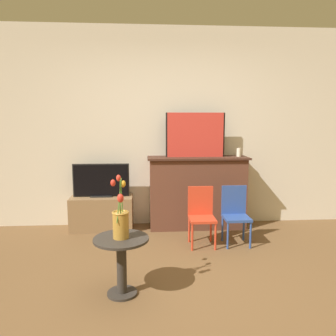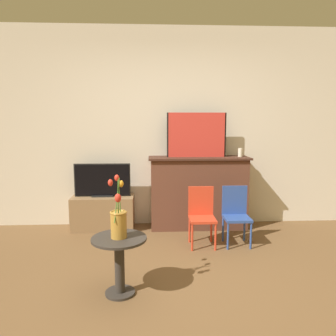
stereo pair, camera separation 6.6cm
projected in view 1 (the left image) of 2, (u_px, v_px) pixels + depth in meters
ground_plane at (184, 303)px, 2.61m from camera, size 14.00×14.00×0.00m
wall_back at (167, 128)px, 4.52m from camera, size 8.00×0.06×2.70m
fireplace_mantel at (197, 191)px, 4.45m from camera, size 1.34×0.43×0.97m
painting at (195, 135)px, 4.34m from camera, size 0.79×0.03×0.59m
mantel_candle at (239, 152)px, 4.41m from camera, size 0.06×0.06×0.11m
tv_stand at (102, 213)px, 4.38m from camera, size 0.82×0.38×0.45m
tv_monitor at (101, 181)px, 4.33m from camera, size 0.74×0.12×0.44m
chair_red at (201, 213)px, 3.82m from camera, size 0.30×0.30×0.68m
chair_blue at (235, 212)px, 3.86m from camera, size 0.30×0.30×0.68m
side_table at (122, 258)px, 2.70m from camera, size 0.46×0.46×0.49m
vase_tulips at (121, 220)px, 2.65m from camera, size 0.14×0.30×0.51m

